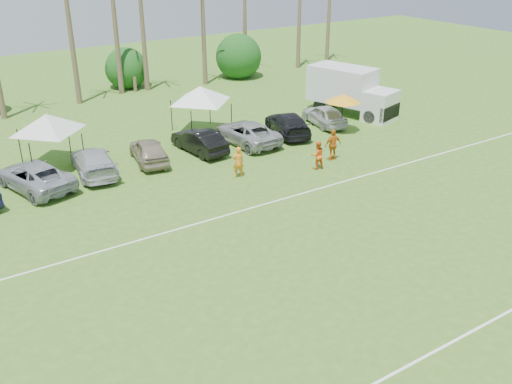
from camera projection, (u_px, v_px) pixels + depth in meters
field_lines at (287, 279)px, 22.13m from camera, size 80.00×12.10×0.01m
bush_tree_2 at (129, 68)px, 47.96m from camera, size 4.00×4.00×4.00m
bush_tree_3 at (231, 55)px, 52.92m from camera, size 4.00×4.00×4.00m
sideline_player_a at (238, 162)px, 31.00m from camera, size 0.71×0.54×1.74m
sideline_player_b at (317, 155)px, 32.09m from camera, size 0.92×0.79×1.64m
sideline_player_c at (333, 145)px, 33.29m from camera, size 1.13×0.54×1.87m
box_truck at (351, 90)px, 41.36m from camera, size 4.21×6.95×3.36m
canopy_tent_left at (46, 114)px, 31.70m from camera, size 4.37×4.37×3.54m
canopy_tent_right at (200, 86)px, 36.96m from camera, size 4.52×4.52×3.66m
market_umbrella at (343, 98)px, 37.30m from camera, size 2.35×2.35×2.62m
parked_car_2 at (35, 176)px, 29.59m from camera, size 3.64×5.59×1.43m
parked_car_3 at (94, 162)px, 31.46m from camera, size 2.64×5.15×1.43m
parked_car_4 at (149, 151)px, 33.04m from camera, size 2.41×4.43×1.43m
parked_car_5 at (199, 141)px, 34.56m from camera, size 1.94×4.47×1.43m
parked_car_6 at (247, 133)px, 35.99m from camera, size 2.56×5.23×1.43m
parked_car_7 at (288, 124)px, 37.66m from camera, size 3.35×5.30×1.43m
parked_car_8 at (324, 115)px, 39.41m from camera, size 2.36×4.42×1.43m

